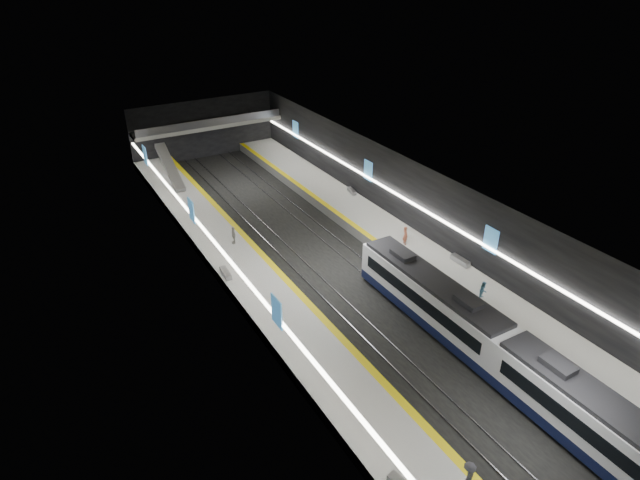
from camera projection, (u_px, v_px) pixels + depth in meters
ground at (338, 273)px, 48.44m from camera, size 70.00×70.00×0.00m
ceiling at (340, 192)px, 44.56m from camera, size 20.00×70.00×0.04m
wall_left at (232, 264)px, 42.12m from camera, size 0.04×70.00×8.00m
wall_right at (428, 209)px, 50.88m from camera, size 0.04×70.00×8.00m
wall_back at (204, 129)px, 72.98m from camera, size 20.00×0.04×8.00m
platform_left at (263, 292)px, 44.91m from camera, size 5.00×70.00×1.00m
tile_surface_left at (262, 287)px, 44.67m from camera, size 5.00×70.00×0.02m
tactile_strip_left at (286, 279)px, 45.63m from camera, size 0.60×70.00×0.02m
platform_right at (405, 247)px, 51.48m from camera, size 5.00×70.00×1.00m
tile_surface_right at (405, 243)px, 51.23m from camera, size 5.00×70.00×0.02m
tactile_strip_right at (386, 248)px, 50.27m from camera, size 0.60×70.00×0.02m
rails at (338, 272)px, 48.41m from camera, size 6.52×70.00×0.12m
train at (505, 354)px, 35.62m from camera, size 2.69×30.05×3.60m
ad_posters at (333, 224)px, 47.01m from camera, size 19.94×53.50×2.20m
cove_light_left at (234, 266)px, 42.30m from camera, size 0.25×68.60×0.12m
cove_light_right at (426, 211)px, 50.89m from camera, size 0.25×68.60×0.12m
mezzanine_bridge at (208, 125)px, 70.91m from camera, size 20.00×3.00×1.50m
escalator at (170, 167)px, 63.42m from camera, size 1.20×7.50×3.92m
bench_left_far at (226, 273)px, 46.10m from camera, size 0.63×1.92×0.46m
bench_right_near at (460, 261)px, 47.90m from camera, size 0.61×2.03×0.49m
bench_right_far at (352, 191)px, 61.42m from camera, size 0.77×1.79×0.42m
passenger_right_a at (405, 235)px, 50.61m from camera, size 0.55×0.74×1.85m
passenger_right_b at (483, 290)px, 42.90m from camera, size 0.93×0.86×1.54m
passenger_left_a at (233, 235)px, 50.82m from camera, size 0.55×1.06×1.74m
passenger_left_b at (468, 476)px, 27.80m from camera, size 1.28×0.94×1.78m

